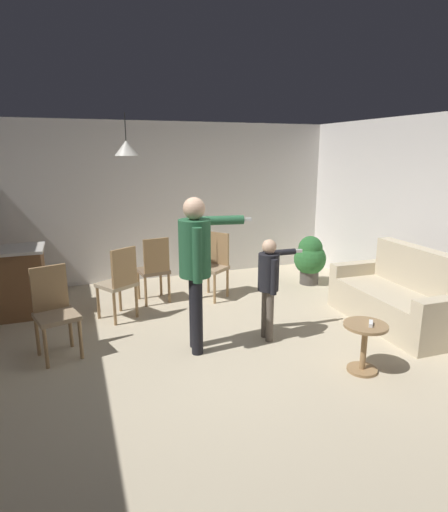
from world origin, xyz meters
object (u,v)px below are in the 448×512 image
object	(u,v)px
couch_floral	(399,299)
dining_chair_by_counter	(54,308)
dining_chair_near_wall	(214,263)
potted_plant_corner	(310,258)
side_table_by_couch	(364,342)
person_adult	(196,258)
dining_chair_centre_back	(119,281)
person_child	(269,278)
dining_chair_spare	(154,267)
spare_remote_on_table	(371,324)

from	to	relation	value
couch_floral	dining_chair_by_counter	xyz separation A→B (m)	(-4.19, 0.57, 0.21)
dining_chair_near_wall	potted_plant_corner	world-z (taller)	dining_chair_near_wall
side_table_by_couch	potted_plant_corner	size ratio (longest dim) A/B	0.63
person_adult	dining_chair_centre_back	bearing A→B (deg)	-141.10
dining_chair_by_counter	dining_chair_near_wall	bearing A→B (deg)	-167.48
person_child	dining_chair_spare	size ratio (longest dim) A/B	1.23
dining_chair_spare	spare_remote_on_table	distance (m)	3.24
couch_floral	dining_chair_centre_back	xyz separation A→B (m)	(-3.41, 1.37, 0.21)
potted_plant_corner	couch_floral	bearing A→B (deg)	-83.99
potted_plant_corner	dining_chair_by_counter	bearing A→B (deg)	-161.71
spare_remote_on_table	dining_chair_near_wall	bearing A→B (deg)	104.99
dining_chair_by_counter	potted_plant_corner	distance (m)	4.21
person_adult	dining_chair_spare	bearing A→B (deg)	-166.30
person_adult	dining_chair_centre_back	xyz separation A→B (m)	(-0.71, 1.22, -0.54)
person_child	potted_plant_corner	size ratio (longest dim) A/B	1.48
dining_chair_by_counter	dining_chair_near_wall	size ratio (longest dim) A/B	1.00
dining_chair_by_counter	person_adult	bearing A→B (deg)	148.15
couch_floral	person_adult	xyz separation A→B (m)	(-2.69, 0.15, 0.75)
person_adult	dining_chair_near_wall	world-z (taller)	person_adult
side_table_by_couch	person_adult	xyz separation A→B (m)	(-1.46, 1.05, 0.75)
spare_remote_on_table	dining_chair_by_counter	bearing A→B (deg)	153.34
dining_chair_near_wall	side_table_by_couch	bearing A→B (deg)	156.99
dining_chair_centre_back	potted_plant_corner	bearing A→B (deg)	-21.88
couch_floral	spare_remote_on_table	bearing A→B (deg)	128.93
dining_chair_spare	potted_plant_corner	world-z (taller)	dining_chair_spare
couch_floral	person_child	size ratio (longest dim) A/B	1.48
side_table_by_couch	person_child	world-z (taller)	person_child
person_adult	dining_chair_near_wall	size ratio (longest dim) A/B	1.74
person_child	spare_remote_on_table	distance (m)	1.26
side_table_by_couch	person_adult	distance (m)	1.95
person_adult	dining_chair_by_counter	distance (m)	1.65
couch_floral	side_table_by_couch	bearing A→B (deg)	127.15
couch_floral	person_adult	distance (m)	2.80
side_table_by_couch	person_child	bearing A→B (deg)	119.28
side_table_by_couch	dining_chair_spare	xyz separation A→B (m)	(-1.62, 2.76, 0.22)
person_adult	potted_plant_corner	bearing A→B (deg)	133.32
potted_plant_corner	spare_remote_on_table	distance (m)	3.00
couch_floral	person_child	distance (m)	1.87
side_table_by_couch	dining_chair_centre_back	distance (m)	3.15
potted_plant_corner	side_table_by_couch	bearing A→B (deg)	-110.39
person_child	dining_chair_by_counter	size ratio (longest dim) A/B	1.23
side_table_by_couch	dining_chair_near_wall	bearing A→B (deg)	104.65
dining_chair_by_counter	spare_remote_on_table	bearing A→B (deg)	136.99
side_table_by_couch	dining_chair_centre_back	bearing A→B (deg)	133.88
side_table_by_couch	dining_chair_spare	size ratio (longest dim) A/B	0.52
dining_chair_near_wall	potted_plant_corner	xyz separation A→B (m)	(1.74, 0.08, -0.09)
dining_chair_spare	side_table_by_couch	bearing A→B (deg)	-67.60
dining_chair_near_wall	dining_chair_spare	world-z (taller)	same
dining_chair_near_wall	person_child	bearing A→B (deg)	146.66
person_adult	person_child	size ratio (longest dim) A/B	1.42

